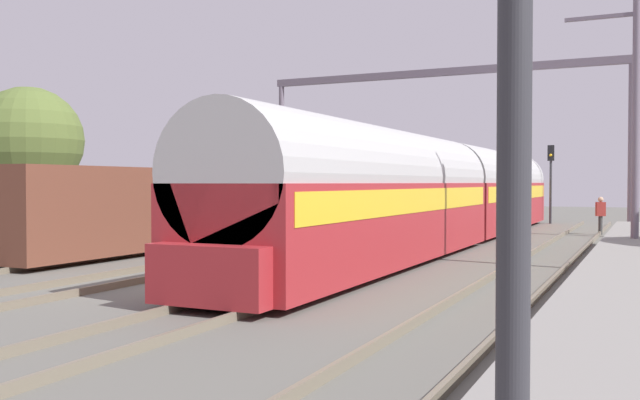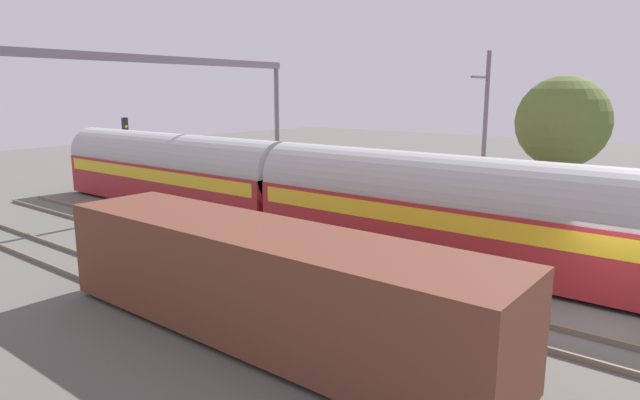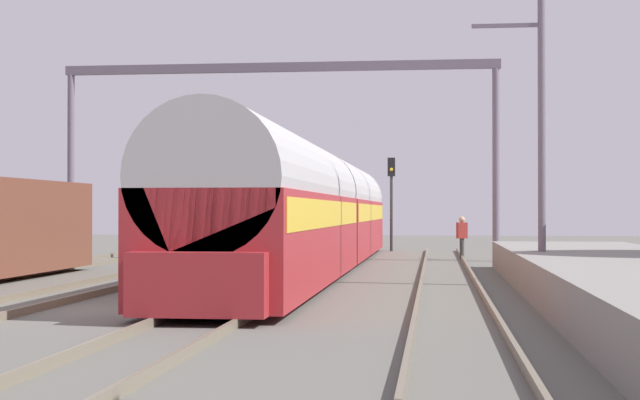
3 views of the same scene
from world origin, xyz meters
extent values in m
plane|color=#5E5D56|center=(0.00, 0.00, 0.00)|extent=(120.00, 120.00, 0.00)
cube|color=#6E6554|center=(-2.90, 0.00, 0.08)|extent=(0.08, 60.00, 0.16)
cube|color=#6E6554|center=(-1.47, 0.00, 0.08)|extent=(0.08, 60.00, 0.16)
cube|color=#6E6554|center=(1.47, 0.00, 0.08)|extent=(0.08, 60.00, 0.16)
cube|color=#6E6554|center=(2.90, 0.00, 0.08)|extent=(0.08, 60.00, 0.16)
cube|color=gray|center=(10.38, 2.00, 0.45)|extent=(4.40, 28.00, 0.90)
cube|color=maroon|center=(2.19, 5.76, 1.26)|extent=(2.90, 16.00, 2.20)
cube|color=gold|center=(2.19, 5.76, 1.89)|extent=(2.93, 15.36, 0.64)
cylinder|color=#ABABAB|center=(2.19, 5.76, 2.56)|extent=(2.84, 16.00, 2.84)
cube|color=maroon|center=(2.19, 22.11, 1.26)|extent=(2.90, 16.00, 2.20)
cube|color=gold|center=(2.19, 22.11, 1.89)|extent=(2.93, 15.36, 0.64)
cylinder|color=#ABABAB|center=(2.19, 22.11, 2.56)|extent=(2.84, 16.00, 2.84)
cube|color=brown|center=(-6.56, 6.61, 1.51)|extent=(2.80, 13.00, 2.70)
cube|color=black|center=(-6.56, 6.61, 0.21)|extent=(2.52, 11.96, 0.10)
cylinder|color=#383838|center=(7.28, 21.36, 0.42)|extent=(0.23, 0.23, 0.85)
cube|color=maroon|center=(7.28, 21.36, 1.17)|extent=(0.46, 0.37, 0.64)
sphere|color=tan|center=(7.28, 21.36, 1.61)|extent=(0.24, 0.24, 0.24)
cylinder|color=#2D2D33|center=(4.10, 29.37, 1.82)|extent=(0.14, 0.14, 3.64)
cube|color=black|center=(4.10, 29.37, 4.09)|extent=(0.36, 0.20, 0.90)
sphere|color=yellow|center=(4.10, 29.25, 3.96)|extent=(0.16, 0.16, 0.16)
cylinder|color=slate|center=(8.56, 20.15, 3.75)|extent=(0.28, 0.28, 7.50)
cube|color=slate|center=(0.00, 20.15, 7.68)|extent=(17.52, 0.24, 0.36)
cylinder|color=slate|center=(8.96, 7.32, 4.00)|extent=(0.20, 0.20, 8.00)
cube|color=slate|center=(8.06, 7.32, 6.80)|extent=(1.80, 0.10, 0.10)
cylinder|color=#4C3826|center=(15.55, 5.66, 1.35)|extent=(0.36, 0.36, 2.71)
sphere|color=#53662E|center=(15.55, 5.66, 4.56)|extent=(4.95, 4.95, 4.95)
camera|label=1|loc=(9.33, -12.91, 2.37)|focal=39.37mm
camera|label=2|loc=(-15.86, -2.65, 6.17)|focal=30.76mm
camera|label=3|loc=(6.20, -19.00, 1.96)|focal=55.93mm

